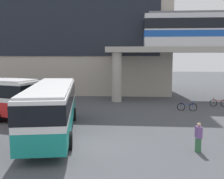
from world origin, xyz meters
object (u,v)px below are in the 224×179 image
at_px(station_building, 59,26).
at_px(pedestrian_walking_across, 198,138).
at_px(bus_main, 52,104).
at_px(bicycle_red, 219,103).
at_px(bicycle_blue, 187,107).

bearing_deg(station_building, pedestrian_walking_across, -60.36).
distance_m(bus_main, pedestrian_walking_across, 9.15).
bearing_deg(bus_main, bicycle_red, 37.95).
height_order(station_building, bus_main, station_building).
height_order(bus_main, bicycle_red, bus_main).
distance_m(bus_main, bicycle_red, 17.47).
relative_size(bus_main, bicycle_blue, 6.37).
bearing_deg(station_building, bicycle_red, -31.43).
distance_m(bicycle_blue, pedestrian_walking_across, 11.00).
relative_size(bus_main, pedestrian_walking_across, 7.14).
bearing_deg(bicycle_red, station_building, 148.57).
relative_size(station_building, bicycle_red, 17.21).
height_order(bicycle_blue, pedestrian_walking_across, pedestrian_walking_across).
height_order(bicycle_red, bicycle_blue, same).
distance_m(bus_main, bicycle_blue, 13.21).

